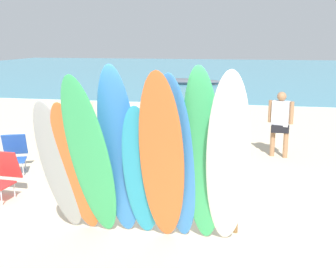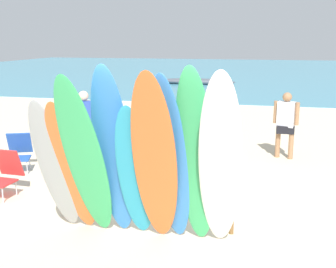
# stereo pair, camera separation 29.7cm
# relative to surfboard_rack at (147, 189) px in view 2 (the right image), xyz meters

# --- Properties ---
(ground) EXTENTS (60.00, 60.00, 0.00)m
(ground) POSITION_rel_surfboard_rack_xyz_m (0.00, 14.00, -0.58)
(ground) COLOR beige
(ocean_water) EXTENTS (60.00, 40.00, 0.02)m
(ocean_water) POSITION_rel_surfboard_rack_xyz_m (0.00, 32.39, -0.57)
(ocean_water) COLOR teal
(ocean_water) RESTS_ON ground
(surfboard_rack) EXTENTS (2.68, 0.07, 0.75)m
(surfboard_rack) POSITION_rel_surfboard_rack_xyz_m (0.00, 0.00, 0.00)
(surfboard_rack) COLOR brown
(surfboard_rack) RESTS_ON ground
(surfboard_grey_0) EXTENTS (0.49, 0.95, 2.07)m
(surfboard_grey_0) POSITION_rel_surfboard_rack_xyz_m (-1.12, -0.68, 0.46)
(surfboard_grey_0) COLOR #999EA3
(surfboard_grey_0) RESTS_ON ground
(surfboard_orange_1) EXTENTS (0.52, 0.97, 2.06)m
(surfboard_orange_1) POSITION_rel_surfboard_rack_xyz_m (-0.86, -0.69, 0.45)
(surfboard_orange_1) COLOR orange
(surfboard_orange_1) RESTS_ON ground
(surfboard_green_2) EXTENTS (0.57, 1.15, 2.42)m
(surfboard_green_2) POSITION_rel_surfboard_rack_xyz_m (-0.60, -0.82, 0.63)
(surfboard_green_2) COLOR #38B266
(surfboard_green_2) RESTS_ON ground
(surfboard_blue_3) EXTENTS (0.58, 0.96, 2.52)m
(surfboard_blue_3) POSITION_rel_surfboard_rack_xyz_m (-0.26, -0.65, 0.68)
(surfboard_blue_3) COLOR #337AD1
(surfboard_blue_3) RESTS_ON ground
(surfboard_teal_4) EXTENTS (0.56, 0.98, 2.04)m
(surfboard_teal_4) POSITION_rel_surfboard_rack_xyz_m (0.04, -0.67, 0.44)
(surfboard_teal_4) COLOR #289EC6
(surfboard_teal_4) RESTS_ON ground
(surfboard_orange_5) EXTENTS (0.65, 1.18, 2.47)m
(surfboard_orange_5) POSITION_rel_surfboard_rack_xyz_m (0.36, -0.81, 0.66)
(surfboard_orange_5) COLOR orange
(surfboard_orange_5) RESTS_ON ground
(surfboard_blue_6) EXTENTS (0.56, 0.94, 2.42)m
(surfboard_blue_6) POSITION_rel_surfboard_rack_xyz_m (0.52, -0.64, 0.63)
(surfboard_blue_6) COLOR #337AD1
(surfboard_blue_6) RESTS_ON ground
(surfboard_green_7) EXTENTS (0.55, 0.94, 2.52)m
(surfboard_green_7) POSITION_rel_surfboard_rack_xyz_m (0.85, -0.66, 0.68)
(surfboard_green_7) COLOR #38B266
(surfboard_green_7) RESTS_ON ground
(surfboard_white_8) EXTENTS (0.61, 1.21, 2.50)m
(surfboard_white_8) POSITION_rel_surfboard_rack_xyz_m (1.18, -0.77, 0.67)
(surfboard_white_8) COLOR white
(surfboard_white_8) RESTS_ON ground
(beachgoer_midbeach) EXTENTS (0.57, 0.31, 1.57)m
(beachgoer_midbeach) POSITION_rel_surfboard_rack_xyz_m (2.15, 4.32, 0.33)
(beachgoer_midbeach) COLOR #9E704C
(beachgoer_midbeach) RESTS_ON ground
(beachgoer_near_rack) EXTENTS (0.63, 0.26, 1.65)m
(beachgoer_near_rack) POSITION_rel_surfboard_rack_xyz_m (-2.29, 2.89, 0.38)
(beachgoer_near_rack) COLOR beige
(beachgoer_near_rack) RESTS_ON ground
(beach_chair_red) EXTENTS (0.74, 0.86, 0.80)m
(beach_chair_red) POSITION_rel_surfboard_rack_xyz_m (-3.48, 2.07, -0.15)
(beach_chair_red) COLOR #B7B7BC
(beach_chair_red) RESTS_ON ground
(beach_chair_blue) EXTENTS (0.53, 0.68, 0.83)m
(beach_chair_blue) POSITION_rel_surfboard_rack_xyz_m (-2.87, 0.64, -0.14)
(beach_chair_blue) COLOR #B7B7BC
(beach_chair_blue) RESTS_ON ground
(beach_chair_striped) EXTENTS (0.67, 0.76, 0.84)m
(beach_chair_striped) POSITION_rel_surfboard_rack_xyz_m (-2.24, 1.83, -0.14)
(beach_chair_striped) COLOR #B7B7BC
(beach_chair_striped) RESTS_ON ground
(distant_boat) EXTENTS (4.91, 0.90, 0.39)m
(distant_boat) POSITION_rel_surfboard_rack_xyz_m (-2.69, 20.15, -0.40)
(distant_boat) COLOR #4C515B
(distant_boat) RESTS_ON ground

